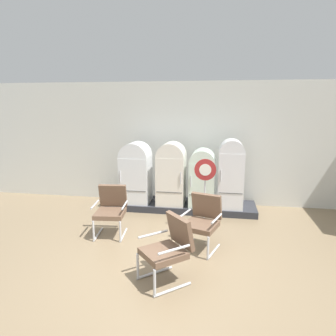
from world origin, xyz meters
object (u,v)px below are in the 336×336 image
Objects in this scene: refrigerator_1 at (171,172)px; refrigerator_3 at (231,172)px; armchair_center at (169,246)px; sign_stand at (205,196)px; armchair_left at (111,208)px; refrigerator_0 at (136,171)px; armchair_right at (203,219)px; refrigerator_2 at (202,176)px.

refrigerator_3 reaches higher than refrigerator_1.
sign_stand reaches higher than armchair_center.
refrigerator_1 is 1.55× the size of armchair_left.
refrigerator_0 is 0.90m from refrigerator_1.
armchair_left is (-0.07, -1.63, -0.41)m from refrigerator_0.
armchair_center is at bearing -81.78° from refrigerator_1.
refrigerator_1 is 1.95m from armchair_left.
armchair_right is at bearing -65.86° from refrigerator_1.
refrigerator_1 is 1.43m from refrigerator_3.
refrigerator_0 is 1.68m from armchair_left.
armchair_right is 0.85m from sign_stand.
refrigerator_0 is at bearing 132.28° from armchair_right.
sign_stand is (0.87, -1.13, -0.24)m from refrigerator_1.
refrigerator_0 is 1.53× the size of armchair_left.
armchair_center is at bearing -102.03° from sign_stand.
refrigerator_2 is 1.98m from armchair_right.
refrigerator_2 is at bearing 95.95° from sign_stand.
refrigerator_3 is 1.26m from sign_stand.
armchair_center is (-0.31, -3.10, -0.34)m from refrigerator_2.
armchair_right is (1.85, -0.32, 0.00)m from armchair_left.
armchair_left is 1.92m from sign_stand.
armchair_right is at bearing -106.04° from refrigerator_3.
refrigerator_0 reaches higher than armchair_right.
refrigerator_2 is 1.40× the size of armchair_right.
refrigerator_1 is 1.55× the size of armchair_center.
refrigerator_1 is 1.45m from sign_stand.
armchair_left is at bearing -146.36° from refrigerator_3.
armchair_left is at bearing -164.66° from sign_stand.
armchair_left is at bearing -120.61° from refrigerator_1.
refrigerator_2 is at bearing 93.61° from armchair_right.
refrigerator_0 is 1.00× the size of sign_stand.
refrigerator_2 reaches higher than sign_stand.
sign_stand is (0.42, 1.98, 0.18)m from armchair_center.
refrigerator_3 is at bearing 33.64° from armchair_left.
sign_stand reaches higher than armchair_right.
sign_stand is (1.77, -1.12, -0.23)m from refrigerator_0.
sign_stand reaches higher than armchair_left.
sign_stand is at bearing -117.07° from refrigerator_3.
sign_stand is at bearing -32.44° from refrigerator_0.
armchair_left and armchair_right have the same top height.
refrigerator_1 is at bearing 59.39° from armchair_left.
refrigerator_3 is 1.08× the size of sign_stand.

